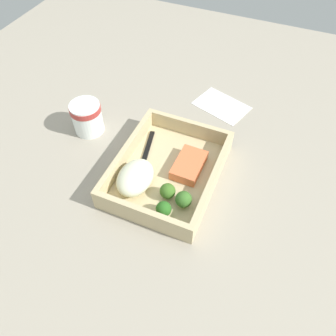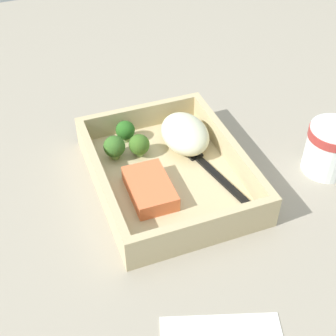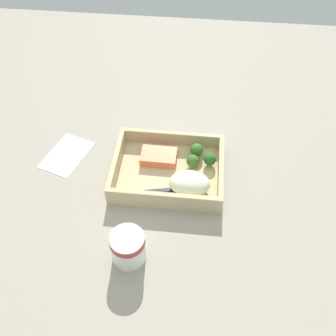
# 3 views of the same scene
# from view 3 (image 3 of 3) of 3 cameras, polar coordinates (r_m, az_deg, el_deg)

# --- Properties ---
(ground_plane) EXTENTS (1.60, 1.60, 0.02)m
(ground_plane) POSITION_cam_3_polar(r_m,az_deg,el_deg) (1.03, 0.00, -1.34)
(ground_plane) COLOR gray
(takeout_tray) EXTENTS (0.28, 0.22, 0.01)m
(takeout_tray) POSITION_cam_3_polar(r_m,az_deg,el_deg) (1.02, 0.00, -0.77)
(takeout_tray) COLOR #C6B284
(takeout_tray) RESTS_ON ground_plane
(tray_rim) EXTENTS (0.28, 0.22, 0.04)m
(tray_rim) POSITION_cam_3_polar(r_m,az_deg,el_deg) (1.00, 0.00, 0.21)
(tray_rim) COLOR #C6B284
(tray_rim) RESTS_ON takeout_tray
(salmon_fillet) EXTENTS (0.09, 0.06, 0.02)m
(salmon_fillet) POSITION_cam_3_polar(r_m,az_deg,el_deg) (1.03, -1.36, 1.65)
(salmon_fillet) COLOR #EA6E40
(salmon_fillet) RESTS_ON takeout_tray
(mashed_potatoes) EXTENTS (0.10, 0.07, 0.05)m
(mashed_potatoes) POSITION_cam_3_polar(r_m,az_deg,el_deg) (0.96, 3.14, -2.23)
(mashed_potatoes) COLOR beige
(mashed_potatoes) RESTS_ON takeout_tray
(broccoli_floret_1) EXTENTS (0.03, 0.03, 0.04)m
(broccoli_floret_1) POSITION_cam_3_polar(r_m,az_deg,el_deg) (1.03, 4.17, 2.60)
(broccoli_floret_1) COLOR #7EA450
(broccoli_floret_1) RESTS_ON takeout_tray
(broccoli_floret_2) EXTENTS (0.03, 0.03, 0.04)m
(broccoli_floret_2) POSITION_cam_3_polar(r_m,az_deg,el_deg) (1.01, 3.63, 1.00)
(broccoli_floret_2) COLOR #78A455
(broccoli_floret_2) RESTS_ON takeout_tray
(broccoli_floret_3) EXTENTS (0.03, 0.03, 0.04)m
(broccoli_floret_3) POSITION_cam_3_polar(r_m,az_deg,el_deg) (1.02, 6.08, 1.23)
(broccoli_floret_3) COLOR #7A9857
(broccoli_floret_3) RESTS_ON takeout_tray
(fork) EXTENTS (0.16, 0.05, 0.00)m
(fork) POSITION_cam_3_polar(r_m,az_deg,el_deg) (0.97, -1.22, -3.34)
(fork) COLOR black
(fork) RESTS_ON takeout_tray
(paper_cup) EXTENTS (0.08, 0.08, 0.08)m
(paper_cup) POSITION_cam_3_polar(r_m,az_deg,el_deg) (0.85, -5.82, -11.26)
(paper_cup) COLOR white
(paper_cup) RESTS_ON ground_plane
(receipt_slip) EXTENTS (0.13, 0.16, 0.00)m
(receipt_slip) POSITION_cam_3_polar(r_m,az_deg,el_deg) (1.10, -14.49, 1.88)
(receipt_slip) COLOR white
(receipt_slip) RESTS_ON ground_plane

